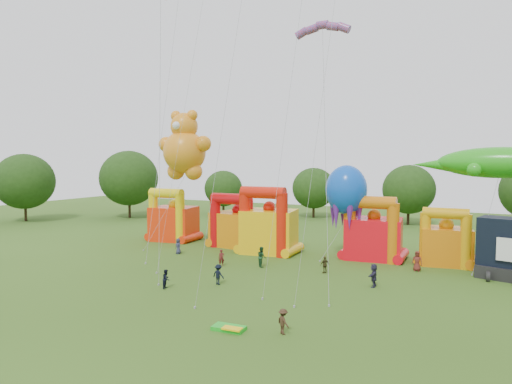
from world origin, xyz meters
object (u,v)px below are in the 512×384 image
at_px(bouncy_castle_2, 268,228).
at_px(octopus_kite, 344,202).
at_px(spectator_0, 178,246).
at_px(spectator_4, 325,265).
at_px(bouncy_castle_0, 173,221).
at_px(teddy_bear_kite, 177,172).
at_px(gecko_kite, 496,179).

xyz_separation_m(bouncy_castle_2, octopus_kite, (8.34, 0.70, 3.14)).
height_order(bouncy_castle_2, octopus_kite, octopus_kite).
relative_size(spectator_0, spectator_4, 1.11).
distance_m(bouncy_castle_0, bouncy_castle_2, 14.49).
bearing_deg(teddy_bear_kite, gecko_kite, 6.36).
distance_m(bouncy_castle_2, spectator_0, 10.16).
relative_size(bouncy_castle_2, octopus_kite, 0.76).
distance_m(bouncy_castle_0, spectator_4, 24.27).
height_order(teddy_bear_kite, spectator_4, teddy_bear_kite).
xyz_separation_m(bouncy_castle_2, spectator_4, (8.50, -6.08, -2.05)).
bearing_deg(gecko_kite, bouncy_castle_0, 178.53).
bearing_deg(spectator_4, bouncy_castle_0, -67.35).
bearing_deg(bouncy_castle_2, bouncy_castle_0, 172.72).
bearing_deg(octopus_kite, bouncy_castle_2, -175.20).
height_order(spectator_0, spectator_4, spectator_0).
distance_m(teddy_bear_kite, spectator_4, 20.75).
distance_m(bouncy_castle_2, gecko_kite, 23.10).
bearing_deg(spectator_0, octopus_kite, 41.84).
height_order(bouncy_castle_2, spectator_0, bouncy_castle_2).
xyz_separation_m(bouncy_castle_2, gecko_kite, (22.34, 0.89, 5.80)).
distance_m(teddy_bear_kite, octopus_kite, 19.18).
bearing_deg(gecko_kite, spectator_0, -169.60).
xyz_separation_m(bouncy_castle_0, octopus_kite, (22.71, -1.13, 3.39)).
xyz_separation_m(octopus_kite, spectator_0, (-17.07, -5.51, -5.11)).
relative_size(bouncy_castle_2, gecko_kite, 0.54).
bearing_deg(teddy_bear_kite, spectator_4, -10.07).
height_order(bouncy_castle_2, spectator_4, bouncy_castle_2).
xyz_separation_m(gecko_kite, octopus_kite, (-14.00, -0.19, -2.66)).
bearing_deg(octopus_kite, spectator_0, -162.10).
distance_m(bouncy_castle_2, octopus_kite, 8.94).
xyz_separation_m(bouncy_castle_0, gecko_kite, (36.71, -0.95, 6.05)).
distance_m(bouncy_castle_2, spectator_4, 10.65).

